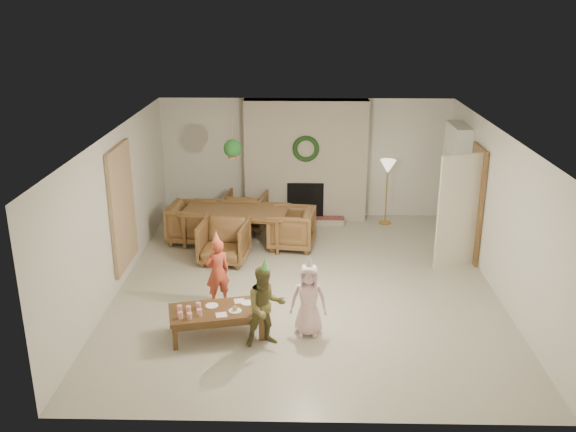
{
  "coord_description": "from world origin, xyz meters",
  "views": [
    {
      "loc": [
        -0.08,
        -9.31,
        4.45
      ],
      "look_at": [
        -0.3,
        0.4,
        1.05
      ],
      "focal_mm": 39.22,
      "sensor_mm": 36.0,
      "label": 1
    }
  ],
  "objects_px": {
    "child_red": "(217,272)",
    "child_plaid": "(265,306)",
    "dining_chair_left": "(192,223)",
    "coffee_table_top": "(216,311)",
    "dining_chair_right": "(291,228)",
    "dining_chair_near": "(224,242)",
    "dining_chair_far": "(246,211)",
    "child_pink": "(309,300)",
    "dining_table": "(236,227)"
  },
  "relations": [
    {
      "from": "dining_table",
      "to": "dining_chair_left",
      "type": "height_order",
      "value": "dining_chair_left"
    },
    {
      "from": "dining_chair_left",
      "to": "dining_chair_right",
      "type": "xyz_separation_m",
      "value": [
        1.9,
        -0.26,
        0.0
      ]
    },
    {
      "from": "dining_chair_left",
      "to": "coffee_table_top",
      "type": "distance_m",
      "value": 3.64
    },
    {
      "from": "dining_chair_far",
      "to": "dining_chair_right",
      "type": "distance_m",
      "value": 1.37
    },
    {
      "from": "dining_chair_far",
      "to": "dining_chair_right",
      "type": "height_order",
      "value": "same"
    },
    {
      "from": "child_plaid",
      "to": "dining_chair_near",
      "type": "bearing_deg",
      "value": 90.53
    },
    {
      "from": "child_red",
      "to": "child_plaid",
      "type": "distance_m",
      "value": 1.41
    },
    {
      "from": "dining_chair_right",
      "to": "child_pink",
      "type": "distance_m",
      "value": 3.19
    },
    {
      "from": "child_plaid",
      "to": "dining_chair_left",
      "type": "bearing_deg",
      "value": 96.15
    },
    {
      "from": "dining_chair_right",
      "to": "coffee_table_top",
      "type": "xyz_separation_m",
      "value": [
        -0.97,
        -3.26,
        -0.01
      ]
    },
    {
      "from": "dining_chair_far",
      "to": "child_plaid",
      "type": "height_order",
      "value": "child_plaid"
    },
    {
      "from": "dining_table",
      "to": "coffee_table_top",
      "type": "distance_m",
      "value": 3.4
    },
    {
      "from": "coffee_table_top",
      "to": "dining_chair_near",
      "type": "bearing_deg",
      "value": 81.12
    },
    {
      "from": "dining_chair_right",
      "to": "child_plaid",
      "type": "xyz_separation_m",
      "value": [
        -0.29,
        -3.48,
        0.19
      ]
    },
    {
      "from": "dining_chair_near",
      "to": "dining_chair_right",
      "type": "distance_m",
      "value": 1.37
    },
    {
      "from": "dining_chair_near",
      "to": "child_plaid",
      "type": "distance_m",
      "value": 2.93
    },
    {
      "from": "coffee_table_top",
      "to": "child_plaid",
      "type": "xyz_separation_m",
      "value": [
        0.69,
        -0.22,
        0.2
      ]
    },
    {
      "from": "dining_chair_left",
      "to": "dining_chair_right",
      "type": "relative_size",
      "value": 1.0
    },
    {
      "from": "coffee_table_top",
      "to": "dining_chair_left",
      "type": "bearing_deg",
      "value": 91.41
    },
    {
      "from": "dining_chair_left",
      "to": "child_red",
      "type": "bearing_deg",
      "value": -154.28
    },
    {
      "from": "coffee_table_top",
      "to": "child_red",
      "type": "xyz_separation_m",
      "value": [
        -0.1,
        0.95,
        0.16
      ]
    },
    {
      "from": "coffee_table_top",
      "to": "child_plaid",
      "type": "relative_size",
      "value": 1.14
    },
    {
      "from": "coffee_table_top",
      "to": "child_plaid",
      "type": "height_order",
      "value": "child_plaid"
    },
    {
      "from": "dining_chair_near",
      "to": "dining_chair_right",
      "type": "relative_size",
      "value": 1.0
    },
    {
      "from": "dining_chair_far",
      "to": "coffee_table_top",
      "type": "relative_size",
      "value": 0.65
    },
    {
      "from": "dining_chair_left",
      "to": "coffee_table_top",
      "type": "xyz_separation_m",
      "value": [
        0.93,
        -3.52,
        -0.01
      ]
    },
    {
      "from": "dining_chair_near",
      "to": "dining_chair_far",
      "type": "height_order",
      "value": "same"
    },
    {
      "from": "dining_chair_near",
      "to": "dining_chair_left",
      "type": "bearing_deg",
      "value": 135.0
    },
    {
      "from": "dining_chair_right",
      "to": "child_plaid",
      "type": "height_order",
      "value": "child_plaid"
    },
    {
      "from": "dining_chair_far",
      "to": "child_plaid",
      "type": "relative_size",
      "value": 0.74
    },
    {
      "from": "dining_chair_far",
      "to": "dining_chair_right",
      "type": "relative_size",
      "value": 1.0
    },
    {
      "from": "dining_chair_right",
      "to": "child_red",
      "type": "relative_size",
      "value": 0.79
    },
    {
      "from": "dining_chair_near",
      "to": "dining_chair_right",
      "type": "height_order",
      "value": "same"
    },
    {
      "from": "dining_chair_far",
      "to": "dining_chair_left",
      "type": "height_order",
      "value": "same"
    },
    {
      "from": "dining_chair_far",
      "to": "dining_chair_left",
      "type": "bearing_deg",
      "value": 45.0
    },
    {
      "from": "dining_table",
      "to": "child_red",
      "type": "xyz_separation_m",
      "value": [
        -0.02,
        -2.46,
        0.18
      ]
    },
    {
      "from": "coffee_table_top",
      "to": "child_pink",
      "type": "height_order",
      "value": "child_pink"
    },
    {
      "from": "child_red",
      "to": "child_plaid",
      "type": "bearing_deg",
      "value": 97.3
    },
    {
      "from": "dining_chair_right",
      "to": "child_plaid",
      "type": "bearing_deg",
      "value": 3.24
    },
    {
      "from": "dining_chair_near",
      "to": "dining_chair_far",
      "type": "xyz_separation_m",
      "value": [
        0.24,
        1.69,
        0.0
      ]
    },
    {
      "from": "dining_table",
      "to": "dining_chair_left",
      "type": "relative_size",
      "value": 2.34
    },
    {
      "from": "child_red",
      "to": "child_pink",
      "type": "distance_m",
      "value": 1.62
    },
    {
      "from": "dining_chair_right",
      "to": "child_pink",
      "type": "bearing_deg",
      "value": 13.15
    },
    {
      "from": "child_plaid",
      "to": "child_red",
      "type": "bearing_deg",
      "value": 106.82
    },
    {
      "from": "dining_chair_left",
      "to": "coffee_table_top",
      "type": "height_order",
      "value": "dining_chair_left"
    },
    {
      "from": "dining_chair_far",
      "to": "dining_chair_near",
      "type": "bearing_deg",
      "value": 90.0
    },
    {
      "from": "dining_chair_right",
      "to": "child_pink",
      "type": "relative_size",
      "value": 0.8
    },
    {
      "from": "dining_chair_left",
      "to": "child_red",
      "type": "height_order",
      "value": "child_red"
    },
    {
      "from": "dining_chair_far",
      "to": "dining_chair_right",
      "type": "bearing_deg",
      "value": 141.34
    },
    {
      "from": "dining_chair_near",
      "to": "dining_chair_left",
      "type": "height_order",
      "value": "same"
    }
  ]
}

